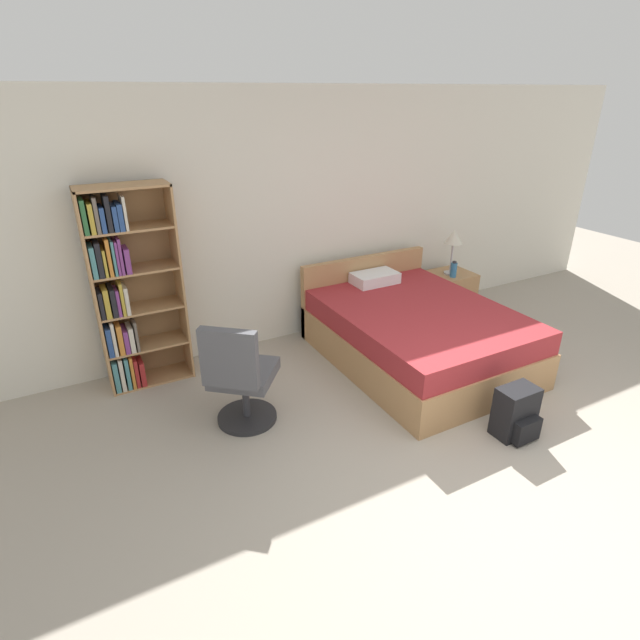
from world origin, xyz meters
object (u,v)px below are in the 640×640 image
(bed, at_px, (414,332))
(bookshelf, at_px, (126,292))
(office_chair, at_px, (240,379))
(nightstand, at_px, (449,292))
(table_lamp, at_px, (454,239))
(backpack_black, at_px, (516,413))
(water_bottle, at_px, (454,270))

(bed, bearing_deg, bookshelf, 161.25)
(office_chair, bearing_deg, nightstand, 18.19)
(table_lamp, bearing_deg, backpack_black, -118.75)
(water_bottle, bearing_deg, backpack_black, -118.98)
(office_chair, distance_m, backpack_black, 2.22)
(water_bottle, bearing_deg, bed, -148.71)
(bed, relative_size, backpack_black, 4.93)
(table_lamp, bearing_deg, water_bottle, -114.15)
(bed, xyz_separation_m, table_lamp, (1.12, 0.75, 0.64))
(water_bottle, relative_size, backpack_black, 0.46)
(backpack_black, bearing_deg, office_chair, 148.62)
(bookshelf, bearing_deg, backpack_black, -42.21)
(nightstand, relative_size, backpack_black, 1.20)
(bookshelf, xyz_separation_m, nightstand, (3.71, -0.10, -0.67))
(nightstand, bearing_deg, table_lamp, -160.90)
(office_chair, height_order, nightstand, office_chair)
(bookshelf, distance_m, water_bottle, 3.65)
(backpack_black, bearing_deg, water_bottle, 61.02)
(bed, height_order, backpack_black, bed)
(nightstand, xyz_separation_m, water_bottle, (-0.08, -0.12, 0.35))
(bed, distance_m, office_chair, 1.97)
(bookshelf, height_order, office_chair, bookshelf)
(table_lamp, height_order, water_bottle, table_lamp)
(bookshelf, distance_m, backpack_black, 3.45)
(bookshelf, xyz_separation_m, office_chair, (0.62, -1.12, -0.47))
(backpack_black, bearing_deg, bookshelf, 137.79)
(bookshelf, bearing_deg, office_chair, -61.08)
(office_chair, xyz_separation_m, backpack_black, (1.88, -1.15, -0.25))
(office_chair, bearing_deg, bookshelf, 118.92)
(table_lamp, bearing_deg, bookshelf, 178.21)
(bookshelf, xyz_separation_m, table_lamp, (3.68, -0.11, 0.02))
(office_chair, height_order, table_lamp, table_lamp)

